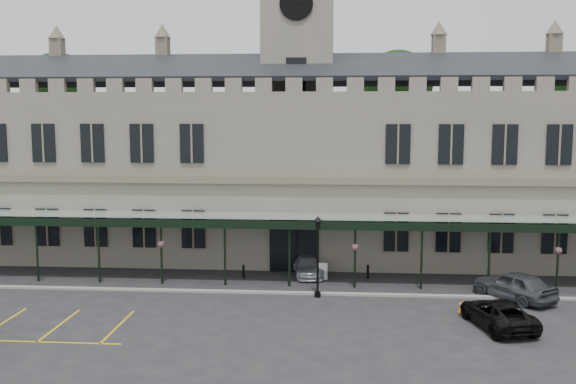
# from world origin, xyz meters

# --- Properties ---
(ground) EXTENTS (140.00, 140.00, 0.00)m
(ground) POSITION_xyz_m (0.00, 0.00, 0.00)
(ground) COLOR #242427
(station_building) EXTENTS (60.00, 10.36, 17.30)m
(station_building) POSITION_xyz_m (0.00, 15.91, 6.47)
(station_building) COLOR #6F695C
(station_building) RESTS_ON ground
(clock_tower) EXTENTS (5.60, 5.60, 24.80)m
(clock_tower) POSITION_xyz_m (0.00, 16.00, 13.11)
(clock_tower) COLOR #6F695C
(clock_tower) RESTS_ON ground
(canopy) EXTENTS (50.00, 4.10, 4.30)m
(canopy) POSITION_xyz_m (0.00, 7.46, 2.40)
(canopy) COLOR #8C9E93
(canopy) RESTS_ON ground
(kerb) EXTENTS (60.00, 0.40, 0.12)m
(kerb) POSITION_xyz_m (0.00, 5.50, 0.06)
(kerb) COLOR gray
(kerb) RESTS_ON ground
(tree_behind_left) EXTENTS (6.00, 6.00, 16.00)m
(tree_behind_left) POSITION_xyz_m (-22.00, 25.00, 12.81)
(tree_behind_left) COLOR #332314
(tree_behind_left) RESTS_ON ground
(tree_behind_mid) EXTENTS (6.00, 6.00, 16.00)m
(tree_behind_mid) POSITION_xyz_m (8.00, 25.00, 12.81)
(tree_behind_mid) COLOR #332314
(tree_behind_mid) RESTS_ON ground
(lamp_post_mid) EXTENTS (0.45, 0.45, 4.77)m
(lamp_post_mid) POSITION_xyz_m (1.80, 4.99, 2.83)
(lamp_post_mid) COLOR black
(lamp_post_mid) RESTS_ON ground
(traffic_cone) EXTENTS (0.42, 0.42, 0.67)m
(traffic_cone) POSITION_xyz_m (9.58, 2.68, 0.33)
(traffic_cone) COLOR #F76507
(traffic_cone) RESTS_ON ground
(sign_board) EXTENTS (0.64, 0.08, 1.09)m
(sign_board) POSITION_xyz_m (1.99, 8.94, 0.53)
(sign_board) COLOR black
(sign_board) RESTS_ON ground
(bollard_left) EXTENTS (0.15, 0.15, 0.86)m
(bollard_left) POSITION_xyz_m (-3.11, 8.99, 0.43)
(bollard_left) COLOR black
(bollard_left) RESTS_ON ground
(bollard_right) EXTENTS (0.16, 0.16, 0.89)m
(bollard_right) POSITION_xyz_m (4.91, 9.44, 0.45)
(bollard_right) COLOR black
(bollard_right) RESTS_ON ground
(car_taxi) EXTENTS (2.36, 4.50, 1.25)m
(car_taxi) POSITION_xyz_m (1.00, 10.00, 0.62)
(car_taxi) COLOR #A6A9AE
(car_taxi) RESTS_ON ground
(car_van) EXTENTS (3.40, 5.36, 1.38)m
(car_van) POSITION_xyz_m (10.88, 0.36, 0.69)
(car_van) COLOR black
(car_van) RESTS_ON ground
(car_right_a) EXTENTS (4.49, 5.12, 1.67)m
(car_right_a) POSITION_xyz_m (13.00, 5.31, 0.84)
(car_right_a) COLOR #3D4046
(car_right_a) RESTS_ON ground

